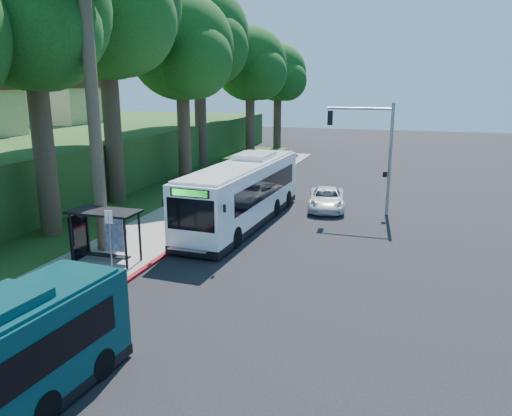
% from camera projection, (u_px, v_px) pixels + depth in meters
% --- Properties ---
extents(ground, '(140.00, 140.00, 0.00)m').
position_uv_depth(ground, '(271.00, 258.00, 23.82)').
color(ground, black).
rests_on(ground, ground).
extents(sidewalk, '(4.50, 70.00, 0.12)m').
position_uv_depth(sidewalk, '(136.00, 243.00, 25.93)').
color(sidewalk, gray).
rests_on(sidewalk, ground).
extents(red_curb, '(0.25, 30.00, 0.13)m').
position_uv_depth(red_curb, '(135.00, 275.00, 21.56)').
color(red_curb, maroon).
rests_on(red_curb, ground).
extents(grass_verge, '(8.00, 70.00, 0.06)m').
position_uv_depth(grass_verge, '(99.00, 212.00, 32.22)').
color(grass_verge, '#234719').
rests_on(grass_verge, ground).
extents(bus_shelter, '(3.20, 1.51, 2.55)m').
position_uv_depth(bus_shelter, '(102.00, 225.00, 22.84)').
color(bus_shelter, black).
rests_on(bus_shelter, ground).
extents(stop_sign_pole, '(0.35, 0.06, 3.17)m').
position_uv_depth(stop_sign_pole, '(110.00, 236.00, 20.25)').
color(stop_sign_pole, gray).
rests_on(stop_sign_pole, ground).
extents(traffic_signal_pole, '(4.10, 0.30, 7.00)m').
position_uv_depth(traffic_signal_pole, '(374.00, 145.00, 30.89)').
color(traffic_signal_pole, gray).
rests_on(traffic_signal_pole, ground).
extents(hillside_backdrop, '(24.00, 60.00, 8.80)m').
position_uv_depth(hillside_backdrop, '(36.00, 148.00, 44.84)').
color(hillside_backdrop, '#234719').
rests_on(hillside_backdrop, ground).
extents(tree_0, '(8.40, 8.00, 15.70)m').
position_uv_depth(tree_0, '(32.00, 19.00, 24.67)').
color(tree_0, '#382B1E').
rests_on(tree_0, ground).
extents(tree_1, '(10.50, 10.00, 18.26)m').
position_uv_depth(tree_1, '(106.00, 9.00, 31.98)').
color(tree_1, '#382B1E').
rests_on(tree_1, ground).
extents(tree_2, '(8.82, 8.40, 15.12)m').
position_uv_depth(tree_2, '(182.00, 52.00, 39.50)').
color(tree_2, '#382B1E').
rests_on(tree_2, ground).
extents(tree_3, '(10.08, 9.60, 17.28)m').
position_uv_depth(tree_3, '(200.00, 41.00, 47.11)').
color(tree_3, '#382B1E').
rests_on(tree_3, ground).
extents(tree_4, '(8.40, 8.00, 14.14)m').
position_uv_depth(tree_4, '(251.00, 68.00, 54.34)').
color(tree_4, '#382B1E').
rests_on(tree_4, ground).
extents(tree_5, '(7.35, 7.00, 12.86)m').
position_uv_depth(tree_5, '(278.00, 76.00, 61.64)').
color(tree_5, '#382B1E').
rests_on(tree_5, ground).
extents(white_bus, '(3.40, 13.30, 3.93)m').
position_uv_depth(white_bus, '(243.00, 192.00, 29.29)').
color(white_bus, white).
rests_on(white_bus, ground).
extents(pickup, '(3.03, 5.30, 1.39)m').
position_uv_depth(pickup, '(327.00, 199.00, 32.91)').
color(pickup, silver).
rests_on(pickup, ground).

